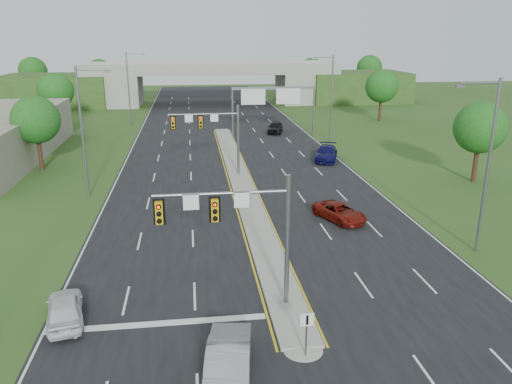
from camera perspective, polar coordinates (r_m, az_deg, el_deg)
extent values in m
plane|color=#2F4A1A|center=(26.61, 3.45, -12.70)|extent=(240.00, 240.00, 0.00)
cube|color=black|center=(59.25, -2.96, 4.47)|extent=(24.00, 160.00, 0.02)
cube|color=gray|center=(47.66, -1.77, 1.34)|extent=(2.00, 54.00, 0.16)
cone|color=gray|center=(23.27, 5.40, -17.38)|extent=(2.00, 2.00, 0.16)
cube|color=gold|center=(47.59, -3.15, 1.20)|extent=(0.12, 54.00, 0.01)
cube|color=gold|center=(47.81, -0.40, 1.31)|extent=(0.12, 54.00, 0.01)
cube|color=silver|center=(59.51, -14.38, 4.01)|extent=(0.12, 160.00, 0.01)
cube|color=silver|center=(61.30, 8.14, 4.77)|extent=(0.12, 160.00, 0.01)
cube|color=silver|center=(25.42, -11.13, -14.54)|extent=(10.50, 0.50, 0.01)
cylinder|color=slate|center=(25.04, 3.59, -5.76)|extent=(0.24, 0.24, 7.00)
cylinder|color=slate|center=(23.70, -4.02, -0.17)|extent=(6.50, 0.16, 0.16)
cube|color=#C29C0C|center=(23.68, -4.73, -2.11)|extent=(0.35, 0.25, 1.10)
cube|color=#C29C0C|center=(23.72, -11.01, -2.36)|extent=(0.35, 0.25, 1.10)
cube|color=black|center=(23.82, -4.74, -2.00)|extent=(0.55, 0.04, 1.30)
cube|color=black|center=(23.85, -11.00, -2.24)|extent=(0.55, 0.04, 1.30)
sphere|color=#FF0C05|center=(23.45, -4.73, -1.41)|extent=(0.20, 0.20, 0.20)
sphere|color=#FF0C05|center=(23.48, -11.08, -1.66)|extent=(0.20, 0.20, 0.20)
cube|color=white|center=(23.67, -7.44, -1.19)|extent=(0.75, 0.04, 0.75)
cube|color=white|center=(23.79, -1.64, -0.95)|extent=(0.75, 0.04, 0.75)
cylinder|color=slate|center=(48.77, -2.05, 5.83)|extent=(0.24, 0.24, 7.00)
cylinder|color=slate|center=(48.10, -5.98, 8.85)|extent=(6.50, 0.16, 0.16)
cube|color=#C29C0C|center=(47.96, -6.34, 7.91)|extent=(0.35, 0.25, 1.10)
cube|color=#C29C0C|center=(47.98, -9.47, 7.78)|extent=(0.35, 0.25, 1.10)
cube|color=black|center=(48.10, -6.34, 7.94)|extent=(0.55, 0.04, 1.30)
cube|color=black|center=(48.12, -9.47, 7.81)|extent=(0.55, 0.04, 1.30)
sphere|color=#FF0C05|center=(47.78, -6.35, 8.30)|extent=(0.20, 0.20, 0.20)
sphere|color=#FF0C05|center=(47.79, -9.50, 8.17)|extent=(0.20, 0.20, 0.20)
cube|color=white|center=(48.04, -7.69, 8.36)|extent=(0.75, 0.04, 0.75)
cube|color=white|center=(48.09, -4.79, 8.46)|extent=(0.75, 0.04, 0.75)
cylinder|color=slate|center=(22.30, 5.77, -16.00)|extent=(0.08, 0.08, 2.20)
cube|color=white|center=(21.83, 5.86, -14.32)|extent=(0.60, 0.04, 0.60)
cube|color=black|center=(21.81, 5.88, -14.36)|extent=(0.10, 0.02, 0.45)
cylinder|color=slate|center=(68.53, -2.69, 9.06)|extent=(0.28, 0.28, 6.60)
cylinder|color=slate|center=(70.39, 6.63, 9.19)|extent=(0.28, 0.28, 6.60)
cube|color=slate|center=(68.85, 2.06, 11.79)|extent=(11.50, 0.35, 0.35)
cube|color=#0D5B1F|center=(68.35, -0.32, 10.83)|extent=(3.20, 0.08, 2.00)
cube|color=#0D5B1F|center=(69.12, 3.70, 10.87)|extent=(3.20, 0.08, 2.00)
cube|color=silver|center=(68.30, -0.32, 10.83)|extent=(3.30, 0.03, 2.10)
cube|color=silver|center=(69.07, 3.71, 10.87)|extent=(3.30, 0.03, 2.10)
cube|color=gray|center=(103.81, -14.70, 11.24)|extent=(6.00, 12.00, 6.00)
cube|color=gray|center=(105.30, 4.38, 11.83)|extent=(6.00, 12.00, 6.00)
cube|color=#2F4A1A|center=(106.16, -21.79, 10.71)|extent=(20.00, 14.00, 6.00)
cube|color=#2F4A1A|center=(108.71, 11.25, 11.73)|extent=(20.00, 14.00, 6.00)
cube|color=gray|center=(102.87, -5.16, 13.69)|extent=(50.00, 12.00, 1.20)
cube|color=gray|center=(97.02, -5.01, 14.09)|extent=(50.00, 0.40, 0.90)
cube|color=gray|center=(108.59, -5.32, 14.44)|extent=(50.00, 0.40, 0.90)
cylinder|color=slate|center=(44.18, -19.22, 6.28)|extent=(0.20, 0.20, 11.00)
cylinder|color=slate|center=(43.31, -18.26, 13.13)|extent=(2.50, 0.12, 0.12)
cube|color=slate|center=(43.12, -16.57, 13.07)|extent=(0.50, 0.25, 0.18)
cylinder|color=slate|center=(78.45, -14.35, 11.24)|extent=(0.20, 0.20, 11.00)
cylinder|color=slate|center=(77.97, -13.70, 15.09)|extent=(2.50, 0.12, 0.12)
cube|color=slate|center=(77.86, -12.75, 15.04)|extent=(0.50, 0.25, 0.18)
cylinder|color=slate|center=(33.87, 24.97, 2.41)|extent=(0.20, 0.20, 11.00)
cylinder|color=slate|center=(32.38, 24.25, 11.27)|extent=(2.50, 0.12, 0.12)
cube|color=slate|center=(31.77, 22.26, 11.14)|extent=(0.50, 0.25, 0.18)
cylinder|color=slate|center=(65.58, 8.63, 10.44)|extent=(0.20, 0.20, 11.00)
cylinder|color=slate|center=(64.82, 7.74, 15.01)|extent=(2.50, 0.12, 0.12)
cube|color=slate|center=(64.51, 6.63, 14.91)|extent=(0.50, 0.25, 0.18)
cylinder|color=#382316|center=(55.93, -23.48, 4.33)|extent=(0.44, 0.44, 4.00)
sphere|color=#165316|center=(55.37, -23.88, 7.55)|extent=(4.80, 4.80, 4.80)
cylinder|color=#382316|center=(80.73, -21.66, 8.30)|extent=(0.44, 0.44, 4.25)
sphere|color=#165316|center=(80.32, -21.93, 10.69)|extent=(5.20, 5.20, 5.20)
cylinder|color=#382316|center=(51.43, 23.81, 3.24)|extent=(0.44, 0.44, 4.00)
sphere|color=#165316|center=(50.82, 24.25, 6.73)|extent=(4.80, 4.80, 4.80)
cylinder|color=#382316|center=(84.11, 14.01, 9.34)|extent=(0.44, 0.44, 4.25)
sphere|color=#165316|center=(83.72, 14.18, 11.64)|extent=(5.20, 5.20, 5.20)
cylinder|color=#382316|center=(121.75, -23.93, 10.83)|extent=(0.44, 0.44, 4.50)
sphere|color=#165316|center=(121.47, -24.14, 12.51)|extent=(6.00, 6.00, 6.00)
cylinder|color=#382316|center=(118.68, -17.31, 11.33)|extent=(0.44, 0.44, 4.25)
sphere|color=#165316|center=(118.41, -17.46, 12.96)|extent=(5.60, 5.60, 5.60)
cylinder|color=#382316|center=(120.52, 6.32, 12.08)|extent=(0.44, 0.44, 4.25)
sphere|color=#165316|center=(120.25, 6.37, 13.69)|extent=(5.60, 5.60, 5.60)
cylinder|color=#382316|center=(124.57, 12.73, 12.00)|extent=(0.44, 0.44, 4.50)
sphere|color=#165316|center=(124.30, 12.84, 13.65)|extent=(6.00, 6.00, 6.00)
imported|color=silver|center=(26.50, -21.03, -12.28)|extent=(2.51, 4.42, 1.42)
imported|color=#979A9E|center=(21.48, -3.11, -18.24)|extent=(2.39, 5.18, 1.64)
imported|color=maroon|center=(38.04, 9.53, -2.26)|extent=(3.80, 5.08, 1.28)
imported|color=#0B0A41|center=(56.13, 8.05, 4.42)|extent=(3.91, 5.86, 1.58)
imported|color=black|center=(71.60, 2.22, 7.42)|extent=(3.05, 5.02, 1.60)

